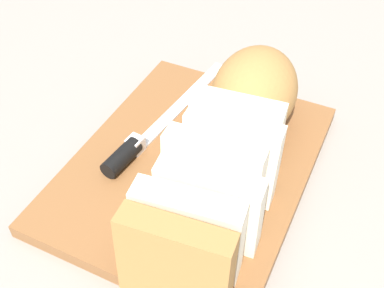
{
  "coord_description": "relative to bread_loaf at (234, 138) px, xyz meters",
  "views": [
    {
      "loc": [
        0.39,
        0.17,
        0.46
      ],
      "look_at": [
        0.0,
        0.0,
        0.05
      ],
      "focal_mm": 44.43,
      "sensor_mm": 36.0,
      "label": 1
    }
  ],
  "objects": [
    {
      "name": "ground_plane",
      "position": [
        0.01,
        -0.05,
        -0.07
      ],
      "size": [
        3.0,
        3.0,
        0.0
      ],
      "primitive_type": "plane",
      "color": "gray"
    },
    {
      "name": "crumb_near_knife",
      "position": [
        0.01,
        -0.09,
        -0.05
      ],
      "size": [
        0.0,
        0.0,
        0.0
      ],
      "primitive_type": "sphere",
      "color": "#A8753D",
      "rests_on": "cutting_board"
    },
    {
      "name": "bread_knife",
      "position": [
        0.01,
        -0.12,
        -0.04
      ],
      "size": [
        0.28,
        0.06,
        0.02
      ],
      "rotation": [
        0.0,
        0.0,
        2.99
      ],
      "color": "silver",
      "rests_on": "cutting_board"
    },
    {
      "name": "crumb_near_loaf",
      "position": [
        -0.03,
        -0.02,
        -0.05
      ],
      "size": [
        0.01,
        0.01,
        0.01
      ],
      "primitive_type": "sphere",
      "color": "#A8753D",
      "rests_on": "cutting_board"
    },
    {
      "name": "cutting_board",
      "position": [
        0.01,
        -0.05,
        -0.06
      ],
      "size": [
        0.38,
        0.3,
        0.02
      ],
      "primitive_type": "cube",
      "rotation": [
        0.0,
        0.0,
        -0.04
      ],
      "color": "brown",
      "rests_on": "ground_plane"
    },
    {
      "name": "bread_loaf",
      "position": [
        0.0,
        0.0,
        0.0
      ],
      "size": [
        0.38,
        0.13,
        0.11
      ],
      "rotation": [
        0.0,
        0.0,
        0.06
      ],
      "color": "#A8753D",
      "rests_on": "cutting_board"
    }
  ]
}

